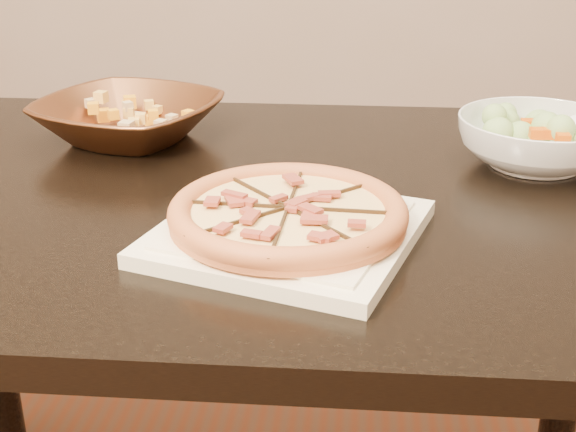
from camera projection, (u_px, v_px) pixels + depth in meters
The scene contains 7 objects.
dining_table at pixel (238, 260), 1.13m from camera, with size 1.32×0.87×0.75m.
plate at pixel (288, 231), 0.93m from camera, with size 0.35×0.35×0.02m.
pizza at pixel (288, 213), 0.92m from camera, with size 0.28×0.28×0.03m.
bronze_bowl at pixel (129, 119), 1.26m from camera, with size 0.27×0.27×0.07m, color brown.
mixed_dish at pixel (126, 90), 1.24m from camera, with size 0.13×0.13×0.03m.
salad_bowl at pixel (537, 141), 1.15m from camera, with size 0.23×0.23×0.07m, color white.
salad at pixel (540, 105), 1.13m from camera, with size 0.09×0.11×0.04m.
Camera 1 is at (0.05, -1.00, 1.15)m, focal length 50.00 mm.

